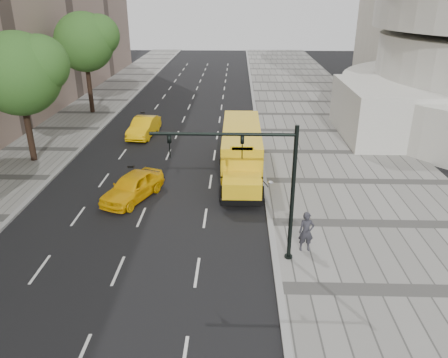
{
  "coord_description": "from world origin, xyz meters",
  "views": [
    {
      "loc": [
        4.17,
        -25.96,
        11.3
      ],
      "look_at": [
        3.5,
        -4.0,
        1.9
      ],
      "focal_mm": 35.0,
      "sensor_mm": 36.0,
      "label": 1
    }
  ],
  "objects_px": {
    "tree_c": "(85,42)",
    "taxi_near": "(133,187)",
    "tree_b": "(20,73)",
    "taxi_far": "(144,127)",
    "traffic_signal": "(260,178)",
    "school_bus": "(242,146)",
    "pedestrian": "(306,232)"
  },
  "relations": [
    {
      "from": "pedestrian",
      "to": "taxi_near",
      "type": "bearing_deg",
      "value": 146.47
    },
    {
      "from": "taxi_far",
      "to": "tree_c",
      "type": "bearing_deg",
      "value": 138.18
    },
    {
      "from": "tree_b",
      "to": "tree_c",
      "type": "relative_size",
      "value": 0.93
    },
    {
      "from": "pedestrian",
      "to": "tree_b",
      "type": "bearing_deg",
      "value": 144.34
    },
    {
      "from": "tree_c",
      "to": "taxi_far",
      "type": "xyz_separation_m",
      "value": [
        6.66,
        -7.42,
        -6.21
      ]
    },
    {
      "from": "traffic_signal",
      "to": "tree_b",
      "type": "bearing_deg",
      "value": 142.02
    },
    {
      "from": "taxi_near",
      "to": "pedestrian",
      "type": "height_order",
      "value": "pedestrian"
    },
    {
      "from": "tree_b",
      "to": "pedestrian",
      "type": "height_order",
      "value": "tree_b"
    },
    {
      "from": "taxi_far",
      "to": "pedestrian",
      "type": "distance_m",
      "value": 21.06
    },
    {
      "from": "tree_b",
      "to": "taxi_far",
      "type": "height_order",
      "value": "tree_b"
    },
    {
      "from": "pedestrian",
      "to": "tree_c",
      "type": "bearing_deg",
      "value": 122.37
    },
    {
      "from": "tree_b",
      "to": "taxi_near",
      "type": "relative_size",
      "value": 1.95
    },
    {
      "from": "school_bus",
      "to": "tree_c",
      "type": "bearing_deg",
      "value": 134.73
    },
    {
      "from": "tree_b",
      "to": "pedestrian",
      "type": "distance_m",
      "value": 21.86
    },
    {
      "from": "tree_b",
      "to": "school_bus",
      "type": "distance_m",
      "value": 15.63
    },
    {
      "from": "taxi_far",
      "to": "traffic_signal",
      "type": "bearing_deg",
      "value": -58.0
    },
    {
      "from": "taxi_far",
      "to": "pedestrian",
      "type": "height_order",
      "value": "pedestrian"
    },
    {
      "from": "school_bus",
      "to": "pedestrian",
      "type": "height_order",
      "value": "school_bus"
    },
    {
      "from": "taxi_near",
      "to": "traffic_signal",
      "type": "xyz_separation_m",
      "value": [
        7.12,
        -6.22,
        3.3
      ]
    },
    {
      "from": "tree_b",
      "to": "tree_c",
      "type": "height_order",
      "value": "tree_c"
    },
    {
      "from": "tree_c",
      "to": "taxi_near",
      "type": "bearing_deg",
      "value": -66.76
    },
    {
      "from": "pedestrian",
      "to": "traffic_signal",
      "type": "bearing_deg",
      "value": -166.42
    },
    {
      "from": "school_bus",
      "to": "tree_b",
      "type": "bearing_deg",
      "value": 175.12
    },
    {
      "from": "taxi_near",
      "to": "pedestrian",
      "type": "xyz_separation_m",
      "value": [
        9.37,
        -5.56,
        0.33
      ]
    },
    {
      "from": "pedestrian",
      "to": "traffic_signal",
      "type": "xyz_separation_m",
      "value": [
        -2.25,
        -0.66,
        2.97
      ]
    },
    {
      "from": "taxi_near",
      "to": "pedestrian",
      "type": "distance_m",
      "value": 10.9
    },
    {
      "from": "traffic_signal",
      "to": "taxi_far",
      "type": "bearing_deg",
      "value": 115.74
    },
    {
      "from": "tree_c",
      "to": "taxi_far",
      "type": "bearing_deg",
      "value": -48.08
    },
    {
      "from": "taxi_far",
      "to": "tree_b",
      "type": "bearing_deg",
      "value": -130.13
    },
    {
      "from": "school_bus",
      "to": "traffic_signal",
      "type": "relative_size",
      "value": 1.81
    },
    {
      "from": "tree_b",
      "to": "tree_c",
      "type": "distance_m",
      "value": 13.78
    },
    {
      "from": "taxi_far",
      "to": "traffic_signal",
      "type": "xyz_separation_m",
      "value": [
        8.92,
        -18.51,
        3.29
      ]
    }
  ]
}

